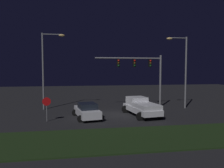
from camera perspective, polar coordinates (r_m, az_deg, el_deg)
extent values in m
plane|color=black|center=(24.00, -0.10, -7.68)|extent=(80.00, 80.00, 0.00)
cube|color=black|center=(15.86, 5.00, -13.63)|extent=(27.03, 5.40, 0.10)
cube|color=silver|center=(23.29, 7.54, -6.38)|extent=(2.78, 5.64, 0.55)
cube|color=silver|center=(24.24, 6.34, -4.29)|extent=(2.10, 2.15, 0.85)
cube|color=black|center=(24.23, 6.35, -3.99)|extent=(1.97, 1.76, 0.51)
cube|color=silver|center=(22.25, 8.75, -5.57)|extent=(2.35, 3.28, 0.45)
cylinder|color=black|center=(24.69, 3.41, -6.41)|extent=(0.80, 0.22, 0.80)
cylinder|color=black|center=(25.50, 7.75, -6.11)|extent=(0.80, 0.22, 0.80)
cylinder|color=black|center=(21.19, 7.26, -8.17)|extent=(0.80, 0.22, 0.80)
cylinder|color=black|center=(22.13, 12.14, -7.71)|extent=(0.80, 0.22, 0.80)
cube|color=silver|center=(22.14, -6.39, -7.08)|extent=(2.52, 4.64, 0.70)
cube|color=black|center=(21.79, -6.26, -5.59)|extent=(1.92, 2.24, 0.55)
cylinder|color=black|center=(23.46, -9.41, -7.21)|extent=(0.64, 0.22, 0.64)
cylinder|color=black|center=(23.83, -5.01, -6.99)|extent=(0.64, 0.22, 0.64)
cylinder|color=black|center=(20.58, -7.99, -8.77)|extent=(0.64, 0.22, 0.64)
cylinder|color=black|center=(21.00, -3.00, -8.48)|extent=(0.64, 0.22, 0.64)
cylinder|color=slate|center=(28.71, 12.22, 0.69)|extent=(0.24, 0.24, 6.50)
cylinder|color=slate|center=(27.45, 4.27, 6.57)|extent=(8.20, 0.18, 0.18)
cube|color=black|center=(28.19, 9.63, 5.24)|extent=(0.32, 0.44, 0.95)
sphere|color=red|center=(27.98, 9.79, 5.86)|extent=(0.22, 0.22, 0.22)
sphere|color=#59380A|center=(27.97, 9.78, 5.25)|extent=(0.22, 0.22, 0.22)
sphere|color=#0C4719|center=(27.96, 9.77, 4.63)|extent=(0.22, 0.22, 0.22)
cube|color=black|center=(27.60, 5.68, 5.30)|extent=(0.32, 0.44, 0.95)
sphere|color=red|center=(27.39, 5.81, 5.94)|extent=(0.22, 0.22, 0.22)
sphere|color=#59380A|center=(27.38, 5.81, 5.31)|extent=(0.22, 0.22, 0.22)
sphere|color=#0C4719|center=(27.37, 5.80, 4.69)|extent=(0.22, 0.22, 0.22)
cube|color=black|center=(27.15, 1.58, 5.34)|extent=(0.32, 0.44, 0.95)
sphere|color=red|center=(26.94, 1.68, 5.99)|extent=(0.22, 0.22, 0.22)
sphere|color=#59380A|center=(26.93, 1.68, 5.36)|extent=(0.22, 0.22, 0.22)
sphere|color=#0C4719|center=(26.92, 1.68, 4.72)|extent=(0.22, 0.22, 0.22)
cylinder|color=slate|center=(27.54, -17.15, 3.06)|extent=(0.20, 0.20, 8.99)
cylinder|color=slate|center=(27.70, -15.02, 12.12)|extent=(2.21, 0.12, 0.12)
ellipsoid|color=#F9CC72|center=(27.60, -12.68, 11.97)|extent=(0.70, 0.44, 0.30)
cylinder|color=slate|center=(28.56, 18.28, 2.70)|extent=(0.20, 0.20, 8.63)
cylinder|color=slate|center=(28.31, 16.48, 11.17)|extent=(2.17, 0.12, 0.12)
ellipsoid|color=#F9CC72|center=(27.85, 14.43, 11.13)|extent=(0.70, 0.44, 0.30)
cylinder|color=slate|center=(21.34, -16.29, -6.29)|extent=(0.07, 0.07, 2.20)
cylinder|color=#B20C0F|center=(21.20, -16.34, -4.31)|extent=(0.76, 0.03, 0.76)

